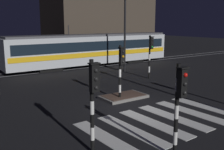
{
  "coord_description": "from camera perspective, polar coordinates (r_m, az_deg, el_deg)",
  "views": [
    {
      "loc": [
        -8.56,
        -10.38,
        4.42
      ],
      "look_at": [
        0.13,
        2.24,
        1.4
      ],
      "focal_mm": 42.89,
      "sensor_mm": 36.0,
      "label": 1
    }
  ],
  "objects": [
    {
      "name": "tram",
      "position": [
        27.55,
        -4.07,
        5.57
      ],
      "size": [
        18.04,
        2.58,
        4.15
      ],
      "color": "silver",
      "rests_on": "ground"
    },
    {
      "name": "rail_far",
      "position": [
        26.18,
        -14.98,
        1.09
      ],
      "size": [
        80.0,
        0.12,
        0.03
      ],
      "primitive_type": "cube",
      "color": "#59595E",
      "rests_on": "ground"
    },
    {
      "name": "rail_near",
      "position": [
        24.86,
        -13.86,
        0.62
      ],
      "size": [
        80.0,
        0.12,
        0.03
      ],
      "primitive_type": "cube",
      "color": "#59595E",
      "rests_on": "ground"
    },
    {
      "name": "traffic_light_corner_near_left",
      "position": [
        8.8,
        -4.02,
        -3.88
      ],
      "size": [
        0.36,
        0.42,
        3.25
      ],
      "color": "black",
      "rests_on": "ground"
    },
    {
      "name": "ground_plane",
      "position": [
        14.16,
        4.73,
        -7.08
      ],
      "size": [
        120.0,
        120.0,
        0.0
      ],
      "primitive_type": "plane",
      "color": "black"
    },
    {
      "name": "building_backdrop",
      "position": [
        39.33,
        -2.83,
        10.64
      ],
      "size": [
        14.5,
        8.0,
        8.15
      ],
      "primitive_type": "cube",
      "color": "#42382D",
      "rests_on": "ground"
    },
    {
      "name": "traffic_light_median_centre",
      "position": [
        15.06,
        1.92,
        2.24
      ],
      "size": [
        0.36,
        0.42,
        3.17
      ],
      "color": "black",
      "rests_on": "ground"
    },
    {
      "name": "traffic_island",
      "position": [
        15.95,
        2.48,
        -4.62
      ],
      "size": [
        2.69,
        1.57,
        0.18
      ],
      "color": "slate",
      "rests_on": "ground"
    },
    {
      "name": "traffic_light_corner_far_right",
      "position": [
        21.27,
        8.19,
        5.22
      ],
      "size": [
        0.36,
        0.42,
        3.43
      ],
      "color": "black",
      "rests_on": "ground"
    },
    {
      "name": "traffic_light_kerb_mid_left",
      "position": [
        8.76,
        14.18,
        -4.66
      ],
      "size": [
        0.36,
        0.42,
        3.16
      ],
      "color": "black",
      "rests_on": "ground"
    },
    {
      "name": "street_lamp_trackside_right",
      "position": [
        24.12,
        3.14,
        11.43
      ],
      "size": [
        0.44,
        1.21,
        7.16
      ],
      "color": "black",
      "rests_on": "ground"
    },
    {
      "name": "crosswalk_zebra",
      "position": [
        12.68,
        10.92,
        -9.42
      ],
      "size": [
        7.36,
        4.37,
        0.02
      ],
      "color": "silver",
      "rests_on": "ground"
    }
  ]
}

